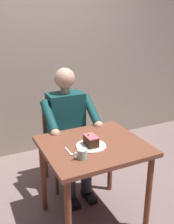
# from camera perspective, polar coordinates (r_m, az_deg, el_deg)

# --- Properties ---
(ground_plane) EXTENTS (14.00, 14.00, 0.00)m
(ground_plane) POSITION_cam_1_polar(r_m,az_deg,el_deg) (2.59, 1.28, -22.18)
(ground_plane) COLOR #7F6863
(cafe_rear_panel) EXTENTS (6.40, 0.12, 3.00)m
(cafe_rear_panel) POSITION_cam_1_polar(r_m,az_deg,el_deg) (3.44, -11.11, 15.50)
(cafe_rear_panel) COLOR tan
(cafe_rear_panel) RESTS_ON ground
(dining_table) EXTENTS (0.84, 0.74, 0.76)m
(dining_table) POSITION_cam_1_polar(r_m,az_deg,el_deg) (2.21, 1.41, -9.57)
(dining_table) COLOR brown
(dining_table) RESTS_ON ground
(chair) EXTENTS (0.42, 0.42, 0.92)m
(chair) POSITION_cam_1_polar(r_m,az_deg,el_deg) (2.87, -5.21, -5.57)
(chair) COLOR brown
(chair) RESTS_ON ground
(seated_person) EXTENTS (0.53, 0.58, 1.29)m
(seated_person) POSITION_cam_1_polar(r_m,az_deg,el_deg) (2.65, -4.02, -3.77)
(seated_person) COLOR #134343
(seated_person) RESTS_ON ground
(dessert_plate) EXTENTS (0.25, 0.25, 0.01)m
(dessert_plate) POSITION_cam_1_polar(r_m,az_deg,el_deg) (2.12, 0.89, -7.45)
(dessert_plate) COLOR silver
(dessert_plate) RESTS_ON dining_table
(cake_slice) EXTENTS (0.08, 0.13, 0.10)m
(cake_slice) POSITION_cam_1_polar(r_m,az_deg,el_deg) (2.10, 0.89, -6.30)
(cake_slice) COLOR #3C2415
(cake_slice) RESTS_ON dessert_plate
(coffee_cup) EXTENTS (0.11, 0.07, 0.08)m
(coffee_cup) POSITION_cam_1_polar(r_m,az_deg,el_deg) (1.93, -1.11, -9.16)
(coffee_cup) COLOR silver
(coffee_cup) RESTS_ON dining_table
(dessert_spoon) EXTENTS (0.03, 0.14, 0.01)m
(dessert_spoon) POSITION_cam_1_polar(r_m,az_deg,el_deg) (2.03, -3.87, -8.81)
(dessert_spoon) COLOR silver
(dessert_spoon) RESTS_ON dining_table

